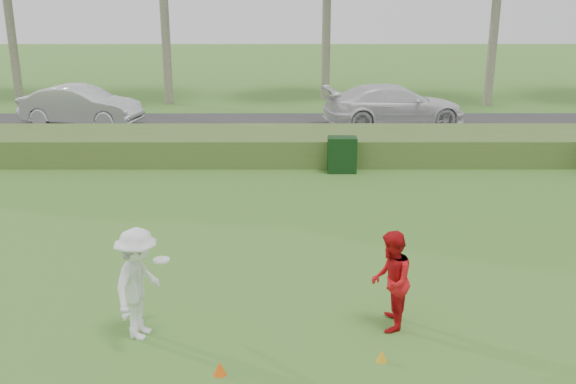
{
  "coord_description": "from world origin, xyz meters",
  "views": [
    {
      "loc": [
        -0.02,
        -9.39,
        5.55
      ],
      "look_at": [
        0.0,
        4.0,
        1.3
      ],
      "focal_mm": 40.0,
      "sensor_mm": 36.0,
      "label": 1
    }
  ],
  "objects_px": {
    "cone_orange": "(220,368)",
    "car_mid": "(81,106)",
    "car_right": "(394,105)",
    "cone_yellow": "(382,356)",
    "utility_cabinet": "(342,155)",
    "player_white": "(138,284)",
    "player_red": "(391,281)"
  },
  "relations": [
    {
      "from": "car_mid",
      "to": "player_red",
      "type": "bearing_deg",
      "value": -137.16
    },
    {
      "from": "cone_orange",
      "to": "car_right",
      "type": "xyz_separation_m",
      "value": [
        5.49,
        18.21,
        0.81
      ]
    },
    {
      "from": "cone_yellow",
      "to": "car_mid",
      "type": "xyz_separation_m",
      "value": [
        -10.14,
        18.01,
        0.78
      ]
    },
    {
      "from": "player_white",
      "to": "player_red",
      "type": "distance_m",
      "value": 4.18
    },
    {
      "from": "utility_cabinet",
      "to": "car_mid",
      "type": "xyz_separation_m",
      "value": [
        -10.4,
        7.13,
        0.32
      ]
    },
    {
      "from": "cone_orange",
      "to": "car_mid",
      "type": "bearing_deg",
      "value": 112.62
    },
    {
      "from": "player_red",
      "to": "utility_cabinet",
      "type": "distance_m",
      "value": 9.82
    },
    {
      "from": "utility_cabinet",
      "to": "car_right",
      "type": "xyz_separation_m",
      "value": [
        2.75,
        6.97,
        0.35
      ]
    },
    {
      "from": "cone_yellow",
      "to": "player_white",
      "type": "bearing_deg",
      "value": 168.57
    },
    {
      "from": "player_white",
      "to": "utility_cabinet",
      "type": "distance_m",
      "value": 10.92
    },
    {
      "from": "cone_orange",
      "to": "cone_yellow",
      "type": "height_order",
      "value": "cone_orange"
    },
    {
      "from": "player_white",
      "to": "player_red",
      "type": "xyz_separation_m",
      "value": [
        4.17,
        0.27,
        -0.08
      ]
    },
    {
      "from": "utility_cabinet",
      "to": "player_white",
      "type": "bearing_deg",
      "value": -111.91
    },
    {
      "from": "cone_yellow",
      "to": "car_mid",
      "type": "distance_m",
      "value": 20.68
    },
    {
      "from": "player_red",
      "to": "cone_orange",
      "type": "distance_m",
      "value": 3.19
    },
    {
      "from": "cone_yellow",
      "to": "utility_cabinet",
      "type": "xyz_separation_m",
      "value": [
        0.26,
        10.88,
        0.47
      ]
    },
    {
      "from": "cone_yellow",
      "to": "utility_cabinet",
      "type": "distance_m",
      "value": 10.89
    },
    {
      "from": "player_red",
      "to": "player_white",
      "type": "bearing_deg",
      "value": -75.4
    },
    {
      "from": "cone_orange",
      "to": "utility_cabinet",
      "type": "distance_m",
      "value": 11.58
    },
    {
      "from": "car_right",
      "to": "utility_cabinet",
      "type": "bearing_deg",
      "value": 149.23
    },
    {
      "from": "player_white",
      "to": "cone_yellow",
      "type": "relative_size",
      "value": 9.76
    },
    {
      "from": "car_mid",
      "to": "car_right",
      "type": "height_order",
      "value": "car_right"
    },
    {
      "from": "car_right",
      "to": "player_white",
      "type": "bearing_deg",
      "value": 148.68
    },
    {
      "from": "player_white",
      "to": "car_right",
      "type": "relative_size",
      "value": 0.32
    },
    {
      "from": "utility_cabinet",
      "to": "player_red",
      "type": "bearing_deg",
      "value": -89.42
    },
    {
      "from": "car_right",
      "to": "cone_yellow",
      "type": "bearing_deg",
      "value": 161.17
    },
    {
      "from": "player_red",
      "to": "cone_orange",
      "type": "relative_size",
      "value": 7.99
    },
    {
      "from": "player_white",
      "to": "utility_cabinet",
      "type": "height_order",
      "value": "player_white"
    },
    {
      "from": "cone_yellow",
      "to": "car_right",
      "type": "height_order",
      "value": "car_right"
    },
    {
      "from": "player_red",
      "to": "car_mid",
      "type": "bearing_deg",
      "value": -137.55
    },
    {
      "from": "player_white",
      "to": "car_mid",
      "type": "xyz_separation_m",
      "value": [
        -6.24,
        17.22,
        -0.07
      ]
    },
    {
      "from": "utility_cabinet",
      "to": "car_mid",
      "type": "relative_size",
      "value": 0.23
    }
  ]
}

